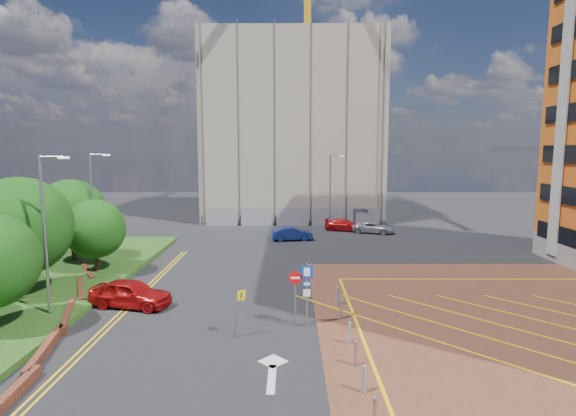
{
  "coord_description": "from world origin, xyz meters",
  "views": [
    {
      "loc": [
        -0.33,
        -19.85,
        8.54
      ],
      "look_at": [
        -0.41,
        2.94,
        5.56
      ],
      "focal_mm": 28.0,
      "sensor_mm": 36.0,
      "label": 1
    }
  ],
  "objects_px": {
    "tree_b": "(20,226)",
    "car_red_back": "(344,225)",
    "lamp_left_near": "(46,228)",
    "sign_cluster": "(303,288)",
    "warning_sign": "(238,307)",
    "lamp_left_far": "(93,204)",
    "car_red_left": "(131,293)",
    "car_silver_back": "(373,227)",
    "lamp_back": "(331,189)",
    "car_blue_back": "(292,234)",
    "tree_c": "(95,229)",
    "tree_d": "(72,213)"
  },
  "relations": [
    {
      "from": "lamp_back",
      "to": "car_red_back",
      "type": "height_order",
      "value": "lamp_back"
    },
    {
      "from": "warning_sign",
      "to": "car_silver_back",
      "type": "bearing_deg",
      "value": 67.17
    },
    {
      "from": "car_blue_back",
      "to": "lamp_back",
      "type": "bearing_deg",
      "value": -42.91
    },
    {
      "from": "lamp_left_far",
      "to": "car_red_left",
      "type": "bearing_deg",
      "value": -56.64
    },
    {
      "from": "tree_c",
      "to": "car_silver_back",
      "type": "bearing_deg",
      "value": 35.75
    },
    {
      "from": "sign_cluster",
      "to": "car_red_back",
      "type": "distance_m",
      "value": 26.52
    },
    {
      "from": "lamp_left_near",
      "to": "car_red_left",
      "type": "relative_size",
      "value": 1.8
    },
    {
      "from": "car_silver_back",
      "to": "lamp_back",
      "type": "bearing_deg",
      "value": 80.2
    },
    {
      "from": "car_red_back",
      "to": "lamp_left_near",
      "type": "bearing_deg",
      "value": 162.34
    },
    {
      "from": "lamp_left_near",
      "to": "car_blue_back",
      "type": "bearing_deg",
      "value": 58.21
    },
    {
      "from": "warning_sign",
      "to": "car_blue_back",
      "type": "height_order",
      "value": "warning_sign"
    },
    {
      "from": "sign_cluster",
      "to": "lamp_left_far",
      "type": "bearing_deg",
      "value": 143.18
    },
    {
      "from": "tree_c",
      "to": "car_blue_back",
      "type": "height_order",
      "value": "tree_c"
    },
    {
      "from": "tree_d",
      "to": "car_red_left",
      "type": "relative_size",
      "value": 1.37
    },
    {
      "from": "tree_c",
      "to": "car_red_left",
      "type": "xyz_separation_m",
      "value": [
        4.5,
        -6.23,
        -2.44
      ]
    },
    {
      "from": "sign_cluster",
      "to": "car_red_left",
      "type": "distance_m",
      "value": 9.78
    },
    {
      "from": "sign_cluster",
      "to": "car_blue_back",
      "type": "height_order",
      "value": "sign_cluster"
    },
    {
      "from": "warning_sign",
      "to": "car_silver_back",
      "type": "height_order",
      "value": "warning_sign"
    },
    {
      "from": "warning_sign",
      "to": "car_red_left",
      "type": "height_order",
      "value": "warning_sign"
    },
    {
      "from": "tree_b",
      "to": "car_red_left",
      "type": "bearing_deg",
      "value": -10.75
    },
    {
      "from": "warning_sign",
      "to": "car_blue_back",
      "type": "bearing_deg",
      "value": 83.43
    },
    {
      "from": "car_red_left",
      "to": "car_silver_back",
      "type": "height_order",
      "value": "car_red_left"
    },
    {
      "from": "tree_c",
      "to": "tree_b",
      "type": "bearing_deg",
      "value": -111.8
    },
    {
      "from": "tree_c",
      "to": "car_blue_back",
      "type": "bearing_deg",
      "value": 41.54
    },
    {
      "from": "tree_b",
      "to": "lamp_left_far",
      "type": "bearing_deg",
      "value": 81.23
    },
    {
      "from": "sign_cluster",
      "to": "lamp_left_near",
      "type": "bearing_deg",
      "value": 175.44
    },
    {
      "from": "tree_c",
      "to": "car_blue_back",
      "type": "xyz_separation_m",
      "value": [
        13.39,
        11.87,
        -2.55
      ]
    },
    {
      "from": "car_blue_back",
      "to": "car_silver_back",
      "type": "distance_m",
      "value": 9.19
    },
    {
      "from": "lamp_left_far",
      "to": "warning_sign",
      "type": "height_order",
      "value": "lamp_left_far"
    },
    {
      "from": "lamp_left_near",
      "to": "tree_c",
      "type": "bearing_deg",
      "value": 97.69
    },
    {
      "from": "car_blue_back",
      "to": "car_red_back",
      "type": "relative_size",
      "value": 0.92
    },
    {
      "from": "lamp_left_far",
      "to": "car_red_left",
      "type": "relative_size",
      "value": 1.8
    },
    {
      "from": "warning_sign",
      "to": "lamp_left_far",
      "type": "bearing_deg",
      "value": 133.8
    },
    {
      "from": "car_red_back",
      "to": "tree_b",
      "type": "bearing_deg",
      "value": 154.29
    },
    {
      "from": "lamp_left_near",
      "to": "sign_cluster",
      "type": "bearing_deg",
      "value": -4.56
    },
    {
      "from": "tree_b",
      "to": "car_red_back",
      "type": "bearing_deg",
      "value": 46.31
    },
    {
      "from": "tree_d",
      "to": "warning_sign",
      "type": "distance_m",
      "value": 19.33
    },
    {
      "from": "lamp_left_far",
      "to": "car_red_left",
      "type": "height_order",
      "value": "lamp_left_far"
    },
    {
      "from": "tree_b",
      "to": "lamp_back",
      "type": "bearing_deg",
      "value": 49.59
    },
    {
      "from": "tree_d",
      "to": "lamp_left_near",
      "type": "relative_size",
      "value": 0.76
    },
    {
      "from": "tree_d",
      "to": "lamp_left_far",
      "type": "bearing_deg",
      "value": -25.68
    },
    {
      "from": "lamp_left_near",
      "to": "sign_cluster",
      "type": "relative_size",
      "value": 2.5
    },
    {
      "from": "warning_sign",
      "to": "car_red_left",
      "type": "xyz_separation_m",
      "value": [
        -6.35,
        4.04,
        -0.67
      ]
    },
    {
      "from": "warning_sign",
      "to": "car_silver_back",
      "type": "distance_m",
      "value": 28.15
    },
    {
      "from": "lamp_left_near",
      "to": "car_silver_back",
      "type": "bearing_deg",
      "value": 48.85
    },
    {
      "from": "sign_cluster",
      "to": "car_blue_back",
      "type": "distance_m",
      "value": 20.93
    },
    {
      "from": "car_blue_back",
      "to": "car_silver_back",
      "type": "bearing_deg",
      "value": -74.19
    },
    {
      "from": "sign_cluster",
      "to": "warning_sign",
      "type": "height_order",
      "value": "sign_cluster"
    },
    {
      "from": "lamp_back",
      "to": "sign_cluster",
      "type": "relative_size",
      "value": 2.5
    },
    {
      "from": "tree_b",
      "to": "tree_d",
      "type": "distance_m",
      "value": 8.07
    }
  ]
}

